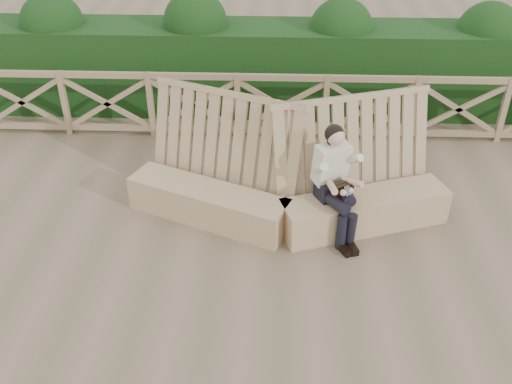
{
  "coord_description": "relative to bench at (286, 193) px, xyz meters",
  "views": [
    {
      "loc": [
        -0.08,
        -5.04,
        4.45
      ],
      "look_at": [
        -0.29,
        0.4,
        0.9
      ],
      "focal_mm": 40.0,
      "sensor_mm": 36.0,
      "label": 1
    }
  ],
  "objects": [
    {
      "name": "hedge",
      "position": [
        -0.07,
        3.54,
        0.35
      ],
      "size": [
        12.0,
        1.2,
        1.5
      ],
      "primitive_type": "cube",
      "color": "black",
      "rests_on": "ground"
    },
    {
      "name": "ground",
      "position": [
        -0.07,
        -1.16,
        -0.4
      ],
      "size": [
        60.0,
        60.0,
        0.0
      ],
      "primitive_type": "plane",
      "color": "brown",
      "rests_on": "ground"
    },
    {
      "name": "bench",
      "position": [
        0.0,
        0.0,
        0.0
      ],
      "size": [
        4.24,
        1.56,
        1.6
      ],
      "rotation": [
        0.0,
        0.0,
        -0.08
      ],
      "color": "#947655",
      "rests_on": "ground"
    },
    {
      "name": "woman",
      "position": [
        0.59,
        -0.24,
        0.38
      ],
      "size": [
        0.63,
        0.92,
        1.46
      ],
      "rotation": [
        0.0,
        0.0,
        0.48
      ],
      "color": "black",
      "rests_on": "ground"
    },
    {
      "name": "guardrail",
      "position": [
        -0.07,
        2.34,
        0.15
      ],
      "size": [
        10.1,
        0.09,
        1.1
      ],
      "color": "olive",
      "rests_on": "ground"
    }
  ]
}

